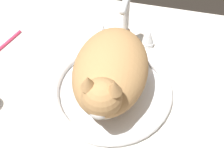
{
  "coord_description": "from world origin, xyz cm",
  "views": [
    {
      "loc": [
        10.75,
        -47.26,
        71.41
      ],
      "look_at": [
        0.34,
        -1.39,
        7.0
      ],
      "focal_mm": 44.91,
      "sensor_mm": 36.0,
      "label": 1
    }
  ],
  "objects_px": {
    "toothbrush": "(2,47)",
    "sink_basin": "(112,89)",
    "faucet": "(126,27)",
    "cat": "(111,74)"
  },
  "relations": [
    {
      "from": "faucet",
      "to": "sink_basin",
      "type": "bearing_deg",
      "value": -90.0
    },
    {
      "from": "faucet",
      "to": "toothbrush",
      "type": "bearing_deg",
      "value": -164.1
    },
    {
      "from": "sink_basin",
      "to": "cat",
      "type": "relative_size",
      "value": 0.93
    },
    {
      "from": "sink_basin",
      "to": "toothbrush",
      "type": "height_order",
      "value": "sink_basin"
    },
    {
      "from": "faucet",
      "to": "cat",
      "type": "height_order",
      "value": "cat"
    },
    {
      "from": "toothbrush",
      "to": "sink_basin",
      "type": "bearing_deg",
      "value": -13.09
    },
    {
      "from": "sink_basin",
      "to": "toothbrush",
      "type": "distance_m",
      "value": 0.41
    },
    {
      "from": "sink_basin",
      "to": "cat",
      "type": "distance_m",
      "value": 0.1
    },
    {
      "from": "cat",
      "to": "toothbrush",
      "type": "relative_size",
      "value": 2.35
    },
    {
      "from": "cat",
      "to": "toothbrush",
      "type": "height_order",
      "value": "cat"
    }
  ]
}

